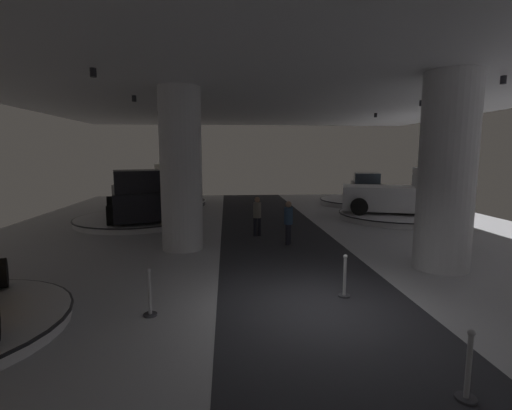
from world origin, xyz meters
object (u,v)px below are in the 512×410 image
Objects in this scene: display_platform_far_left at (137,219)px; pickup_truck_far_left at (136,198)px; display_platform_deep_right at (366,201)px; visitor_walking_far at (288,220)px; column_left at (181,170)px; pickup_truck_deep_left at (164,186)px; column_right at (447,173)px; pickup_truck_far_right at (403,195)px; display_platform_deep_left at (161,203)px; display_platform_far_right at (395,215)px; display_car_deep_right at (366,187)px; visitor_walking_near at (257,214)px.

pickup_truck_far_left is (0.09, -0.31, 1.06)m from display_platform_far_left.
visitor_walking_far is (-6.91, -10.37, 0.72)m from display_platform_deep_right.
pickup_truck_deep_left is at bearing 102.46° from column_left.
column_right is 8.52m from pickup_truck_far_right.
pickup_truck_deep_left is 6.68m from pickup_truck_far_left.
pickup_truck_far_right is at bearing -25.07° from display_platform_deep_left.
pickup_truck_deep_left reaches higher than display_platform_far_right.
column_right is 3.46× the size of visitor_walking_far.
visitor_walking_far is at bearing -59.44° from display_platform_deep_left.
display_platform_deep_left is at bearing 154.93° from pickup_truck_far_right.
display_platform_far_left is at bearing 143.81° from visitor_walking_far.
visitor_walking_far is (6.57, -4.81, 0.74)m from display_platform_far_left.
column_left is 4.21m from visitor_walking_far.
display_platform_deep_left is at bearing 126.40° from column_right.
pickup_truck_far_right is at bearing -92.66° from display_car_deep_right.
display_platform_far_left is at bearing 148.87° from visitor_walking_near.
display_platform_deep_left is 3.57× the size of visitor_walking_near.
column_left reaches higher than display_platform_far_right.
visitor_walking_far is (-6.35, -4.86, 0.74)m from display_platform_far_right.
display_platform_deep_left is 13.38m from display_car_deep_right.
display_platform_far_left is 6.53m from visitor_walking_near.
column_right reaches higher than visitor_walking_near.
display_car_deep_right is (0.57, 5.54, 0.93)m from display_platform_far_right.
display_platform_deep_right reaches higher than display_platform_far_left.
display_platform_far_right is at bearing 27.09° from column_left.
visitor_walking_far is (1.02, -1.45, 0.00)m from visitor_walking_near.
pickup_truck_far_right reaches higher than pickup_truck_far_left.
column_left is at bearing -61.31° from display_platform_far_left.
pickup_truck_far_right is 14.48m from display_platform_deep_left.
column_right is at bearing -20.36° from column_left.
display_car_deep_right is (0.01, 0.03, 0.92)m from display_platform_deep_right.
pickup_truck_far_right reaches higher than display_platform_far_left.
display_platform_far_right is at bearing 1.62° from pickup_truck_far_left.
pickup_truck_far_right is at bearing 25.97° from column_left.
column_right is 13.02m from pickup_truck_far_left.
pickup_truck_far_left is at bearing -156.23° from display_car_deep_right.
pickup_truck_far_left is (-0.17, -6.68, -0.01)m from pickup_truck_deep_left.
display_car_deep_right is (2.98, 13.57, -1.65)m from column_right.
pickup_truck_far_left is (-13.38, -5.87, 1.04)m from display_platform_deep_right.
column_left is 5.73m from pickup_truck_far_left.
display_platform_deep_right is at bearing 84.20° from display_platform_far_right.
pickup_truck_far_left is 7.89m from visitor_walking_far.
display_car_deep_right is (13.34, -0.48, 0.93)m from display_platform_deep_left.
display_platform_far_right is 3.57× the size of visitor_walking_near.
display_platform_deep_left is (-2.66, 11.19, -2.58)m from column_left.
display_platform_deep_right is at bearing -3.52° from pickup_truck_deep_left.
display_platform_deep_right is at bearing 22.43° from display_platform_far_left.
display_platform_deep_right is at bearing 45.01° from column_left.
column_right reaches higher than visitor_walking_far.
pickup_truck_far_left is at bearing -73.05° from display_platform_far_left.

